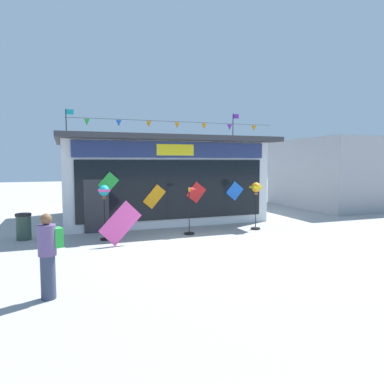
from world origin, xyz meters
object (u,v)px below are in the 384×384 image
object	(u,v)px
wind_spinner_far_left	(104,195)
person_near_camera	(48,254)
wind_spinner_center_left	(256,192)
wind_spinner_left	(192,208)
kite_shop_building	(157,178)
trash_bin	(24,227)
display_kite_on_ground	(120,223)

from	to	relation	value
wind_spinner_far_left	person_near_camera	bearing A→B (deg)	-108.04
wind_spinner_far_left	wind_spinner_center_left	distance (m)	5.79
wind_spinner_left	wind_spinner_center_left	distance (m)	2.72
wind_spinner_center_left	person_near_camera	xyz separation A→B (m)	(-7.38, -4.83, -0.58)
person_near_camera	kite_shop_building	bearing A→B (deg)	136.43
wind_spinner_center_left	trash_bin	size ratio (longest dim) A/B	2.05
kite_shop_building	wind_spinner_left	world-z (taller)	kite_shop_building
display_kite_on_ground	wind_spinner_center_left	bearing A→B (deg)	8.68
wind_spinner_center_left	trash_bin	distance (m)	8.51
person_near_camera	trash_bin	bearing A→B (deg)	172.33
person_near_camera	display_kite_on_ground	distance (m)	4.48
kite_shop_building	wind_spinner_center_left	bearing A→B (deg)	-56.72
wind_spinner_far_left	trash_bin	bearing A→B (deg)	158.70
wind_spinner_left	kite_shop_building	bearing A→B (deg)	92.26
wind_spinner_center_left	person_near_camera	distance (m)	8.84
wind_spinner_left	display_kite_on_ground	bearing A→B (deg)	-163.47
wind_spinner_far_left	person_near_camera	distance (m)	5.18
wind_spinner_far_left	wind_spinner_left	world-z (taller)	wind_spinner_far_left
wind_spinner_far_left	trash_bin	distance (m)	2.98
person_near_camera	wind_spinner_center_left	bearing A→B (deg)	105.92
kite_shop_building	wind_spinner_center_left	distance (m)	5.21
wind_spinner_left	wind_spinner_center_left	bearing A→B (deg)	0.40
wind_spinner_left	display_kite_on_ground	size ratio (longest dim) A/B	1.34
wind_spinner_far_left	wind_spinner_center_left	bearing A→B (deg)	-0.53
kite_shop_building	person_near_camera	xyz separation A→B (m)	(-4.53, -9.17, -0.98)
wind_spinner_left	wind_spinner_center_left	size ratio (longest dim) A/B	0.94
wind_spinner_left	wind_spinner_center_left	xyz separation A→B (m)	(2.68, 0.02, 0.48)
kite_shop_building	wind_spinner_left	distance (m)	4.45
kite_shop_building	display_kite_on_ground	size ratio (longest dim) A/B	6.90
display_kite_on_ground	wind_spinner_far_left	bearing A→B (deg)	114.54
wind_spinner_far_left	wind_spinner_center_left	size ratio (longest dim) A/B	1.02
wind_spinner_far_left	display_kite_on_ground	size ratio (longest dim) A/B	1.45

